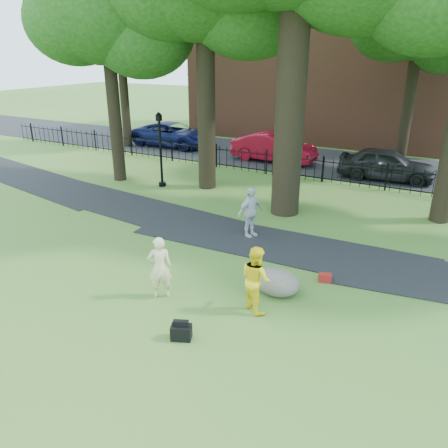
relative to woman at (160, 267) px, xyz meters
The scene contains 15 objects.
ground 1.14m from the woman, 48.83° to the left, with size 120.00×120.00×0.00m, color #3C6F27.
footpath 4.79m from the woman, 71.46° to the left, with size 36.00×2.60×0.03m, color black.
street 16.60m from the woman, 88.27° to the left, with size 80.00×7.00×0.02m, color black.
iron_fence 12.58m from the woman, 87.72° to the left, with size 44.00×0.04×1.20m.
brick_building 25.35m from the woman, 98.11° to the left, with size 18.00×8.00×12.00m, color brown.
woman is the anchor object (origin of this frame).
man 2.52m from the woman, 14.99° to the left, with size 0.83×0.65×1.71m, color yellow.
pedestrian 4.73m from the woman, 86.09° to the left, with size 1.04×0.43×1.78m, color silver.
boulder 3.13m from the woman, 32.37° to the left, with size 1.24×0.94×0.73m, color #625B51.
lamppost 10.17m from the woman, 126.15° to the left, with size 0.35×0.35×3.49m.
backpack 2.09m from the woman, 40.48° to the right, with size 0.46×0.29×0.34m, color black.
red_bag 4.63m from the woman, 38.58° to the left, with size 0.35×0.22×0.24m, color maroon.
red_sedan 15.68m from the woman, 101.93° to the left, with size 1.71×4.90×1.61m, color maroon.
navy_van 19.38m from the woman, 123.97° to the left, with size 2.60×5.64×1.57m, color #0D1443.
grey_car 14.83m from the woman, 77.73° to the left, with size 1.87×4.64×1.58m, color black.
Camera 1 is at (5.80, -8.57, 6.10)m, focal length 35.00 mm.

